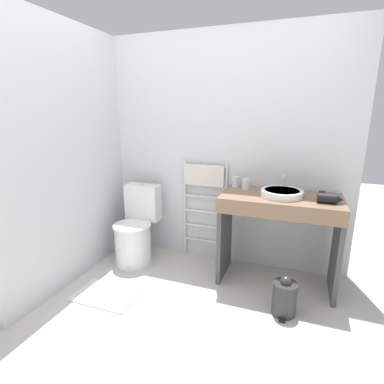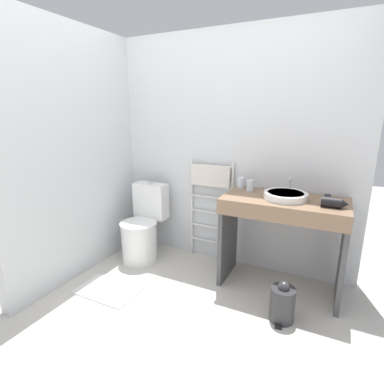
{
  "view_description": "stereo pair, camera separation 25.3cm",
  "coord_description": "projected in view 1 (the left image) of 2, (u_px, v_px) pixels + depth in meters",
  "views": [
    {
      "loc": [
        0.79,
        -1.64,
        1.6
      ],
      "look_at": [
        -0.06,
        0.66,
        0.94
      ],
      "focal_mm": 28.0,
      "sensor_mm": 36.0,
      "label": 1
    },
    {
      "loc": [
        1.02,
        -1.54,
        1.6
      ],
      "look_at": [
        -0.06,
        0.66,
        0.94
      ],
      "focal_mm": 28.0,
      "sensor_mm": 36.0,
      "label": 2
    }
  ],
  "objects": [
    {
      "name": "faucet",
      "position": [
        284.0,
        181.0,
        2.82
      ],
      "size": [
        0.02,
        0.1,
        0.15
      ],
      "color": "silver",
      "rests_on": "vanity_counter"
    },
    {
      "name": "ground_plane",
      "position": [
        168.0,
        340.0,
        2.17
      ],
      "size": [
        12.0,
        12.0,
        0.0
      ],
      "primitive_type": "plane",
      "color": "beige"
    },
    {
      "name": "cup_near_wall",
      "position": [
        236.0,
        182.0,
        2.99
      ],
      "size": [
        0.07,
        0.07,
        0.1
      ],
      "color": "silver",
      "rests_on": "vanity_counter"
    },
    {
      "name": "trash_bin",
      "position": [
        284.0,
        297.0,
        2.42
      ],
      "size": [
        0.19,
        0.23,
        0.34
      ],
      "color": "#333335",
      "rests_on": "ground_plane"
    },
    {
      "name": "towel_radiator",
      "position": [
        204.0,
        189.0,
        3.19
      ],
      "size": [
        0.49,
        0.06,
        1.1
      ],
      "color": "white",
      "rests_on": "ground_plane"
    },
    {
      "name": "wall_side",
      "position": [
        76.0,
        156.0,
        2.89
      ],
      "size": [
        0.12,
        2.01,
        2.38
      ],
      "primitive_type": "cube",
      "color": "silver",
      "rests_on": "ground_plane"
    },
    {
      "name": "toilet",
      "position": [
        136.0,
        232.0,
        3.25
      ],
      "size": [
        0.4,
        0.54,
        0.83
      ],
      "color": "white",
      "rests_on": "ground_plane"
    },
    {
      "name": "cup_near_edge",
      "position": [
        246.0,
        184.0,
        2.89
      ],
      "size": [
        0.07,
        0.07,
        0.1
      ],
      "color": "silver",
      "rests_on": "vanity_counter"
    },
    {
      "name": "hair_dryer",
      "position": [
        328.0,
        198.0,
        2.47
      ],
      "size": [
        0.2,
        0.19,
        0.08
      ],
      "color": "black",
      "rests_on": "vanity_counter"
    },
    {
      "name": "sink_basin",
      "position": [
        282.0,
        193.0,
        2.66
      ],
      "size": [
        0.37,
        0.37,
        0.06
      ],
      "color": "white",
      "rests_on": "vanity_counter"
    },
    {
      "name": "bath_mat",
      "position": [
        106.0,
        295.0,
        2.69
      ],
      "size": [
        0.56,
        0.36,
        0.01
      ],
      "primitive_type": "cube",
      "color": "silver",
      "rests_on": "ground_plane"
    },
    {
      "name": "vanity_counter",
      "position": [
        279.0,
        225.0,
        2.74
      ],
      "size": [
        1.05,
        0.56,
        0.87
      ],
      "color": "#84664C",
      "rests_on": "ground_plane"
    },
    {
      "name": "wall_back",
      "position": [
        222.0,
        152.0,
        3.14
      ],
      "size": [
        2.63,
        0.12,
        2.38
      ],
      "primitive_type": "cube",
      "color": "silver",
      "rests_on": "ground_plane"
    }
  ]
}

